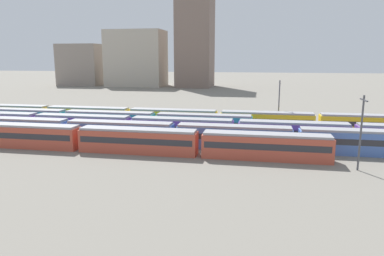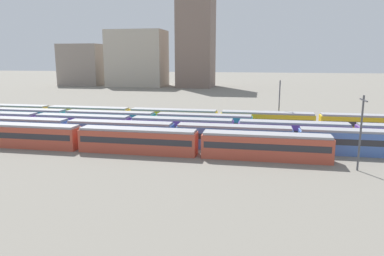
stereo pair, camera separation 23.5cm
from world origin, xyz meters
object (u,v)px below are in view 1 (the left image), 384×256
train_track_4 (219,120)px  catenary_pole_1 (279,102)px  catenary_pole_0 (361,129)px  train_track_1 (234,137)px  train_track_3 (110,121)px  train_track_2 (182,128)px  train_track_0 (80,138)px

train_track_4 → catenary_pole_1: catenary_pole_1 is taller
train_track_4 → catenary_pole_0: (20.57, -23.83, 3.45)m
train_track_1 → train_track_3: size_ratio=1.68×
train_track_1 → catenary_pole_1: bearing=67.6°
catenary_pole_0 → train_track_4: bearing=130.8°
train_track_2 → catenary_pole_1: bearing=38.1°
train_track_1 → train_track_2: size_ratio=1.00×
train_track_4 → train_track_1: bearing=-75.2°
train_track_4 → catenary_pole_0: size_ratio=11.69×
train_track_0 → train_track_1: same height
train_track_2 → catenary_pole_0: 29.38m
train_track_0 → train_track_4: bearing=47.1°
train_track_0 → train_track_1: bearing=12.5°
train_track_4 → train_track_0: bearing=-132.9°
catenary_pole_1 → train_track_3: bearing=-166.0°
train_track_2 → catenary_pole_1: 22.04m
train_track_4 → catenary_pole_1: size_ratio=11.55×
train_track_3 → train_track_4: size_ratio=0.50×
train_track_2 → train_track_3: (-15.82, 5.20, -0.00)m
train_track_1 → catenary_pole_1: catenary_pole_1 is taller
train_track_3 → catenary_pole_0: bearing=-24.1°
train_track_0 → catenary_pole_1: size_ratio=7.67×
train_track_0 → train_track_1: (23.43, 5.20, 0.00)m
train_track_2 → train_track_1: bearing=-28.8°
train_track_1 → catenary_pole_1: size_ratio=9.61×
train_track_2 → train_track_4: 11.68m
train_track_0 → train_track_3: same height
catenary_pole_1 → train_track_0: bearing=-142.6°
train_track_1 → train_track_2: (-9.45, 5.20, 0.00)m
train_track_2 → train_track_3: size_ratio=1.68×
catenary_pole_1 → train_track_2: bearing=-141.9°
train_track_3 → catenary_pole_1: (32.95, 8.21, 3.51)m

